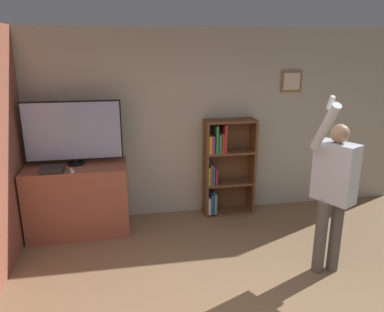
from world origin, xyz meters
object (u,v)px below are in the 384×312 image
at_px(game_console, 52,169).
at_px(bookshelf, 225,167).
at_px(person, 334,186).
at_px(television, 73,132).

height_order(game_console, bookshelf, bookshelf).
xyz_separation_m(game_console, person, (3.07, -1.28, 0.05)).
xyz_separation_m(game_console, bookshelf, (2.34, 0.42, -0.24)).
xyz_separation_m(bookshelf, person, (0.73, -1.70, 0.29)).
bearing_deg(television, game_console, -134.47).
relative_size(bookshelf, person, 0.71).
relative_size(television, bookshelf, 0.87).
distance_m(television, person, 3.23).
distance_m(television, bookshelf, 2.19).
relative_size(television, person, 0.62).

